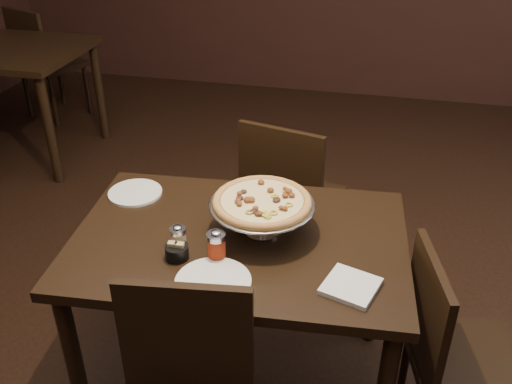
# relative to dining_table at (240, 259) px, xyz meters

# --- Properties ---
(room) EXTENTS (6.04, 7.04, 2.84)m
(room) POSITION_rel_dining_table_xyz_m (0.08, -0.01, 0.76)
(room) COLOR black
(room) RESTS_ON ground
(dining_table) EXTENTS (1.24, 0.87, 0.74)m
(dining_table) POSITION_rel_dining_table_xyz_m (0.00, 0.00, 0.00)
(dining_table) COLOR black
(dining_table) RESTS_ON ground
(pizza_stand) EXTENTS (0.37, 0.37, 0.15)m
(pizza_stand) POSITION_rel_dining_table_xyz_m (0.07, 0.05, 0.22)
(pizza_stand) COLOR silver
(pizza_stand) RESTS_ON dining_table
(parmesan_shaker) EXTENTS (0.06, 0.06, 0.10)m
(parmesan_shaker) POSITION_rel_dining_table_xyz_m (-0.18, -0.12, 0.14)
(parmesan_shaker) COLOR beige
(parmesan_shaker) RESTS_ON dining_table
(pepper_flake_shaker) EXTENTS (0.06, 0.06, 0.11)m
(pepper_flake_shaker) POSITION_rel_dining_table_xyz_m (-0.04, -0.14, 0.15)
(pepper_flake_shaker) COLOR maroon
(pepper_flake_shaker) RESTS_ON dining_table
(packet_caddy) EXTENTS (0.08, 0.08, 0.06)m
(packet_caddy) POSITION_rel_dining_table_xyz_m (-0.17, -0.16, 0.12)
(packet_caddy) COLOR black
(packet_caddy) RESTS_ON dining_table
(napkin_stack) EXTENTS (0.20, 0.20, 0.02)m
(napkin_stack) POSITION_rel_dining_table_xyz_m (0.41, -0.19, 0.11)
(napkin_stack) COLOR white
(napkin_stack) RESTS_ON dining_table
(plate_left) EXTENTS (0.21, 0.21, 0.01)m
(plate_left) POSITION_rel_dining_table_xyz_m (-0.48, 0.19, 0.10)
(plate_left) COLOR white
(plate_left) RESTS_ON dining_table
(plate_near) EXTENTS (0.24, 0.24, 0.01)m
(plate_near) POSITION_rel_dining_table_xyz_m (-0.02, -0.27, 0.10)
(plate_near) COLOR white
(plate_near) RESTS_ON dining_table
(serving_spatula) EXTENTS (0.14, 0.14, 0.02)m
(serving_spatula) POSITION_rel_dining_table_xyz_m (0.18, 0.00, 0.22)
(serving_spatula) COLOR silver
(serving_spatula) RESTS_ON pizza_stand
(chair_far) EXTENTS (0.50, 0.50, 0.88)m
(chair_far) POSITION_rel_dining_table_xyz_m (0.06, 0.74, -0.16)
(chair_far) COLOR black
(chair_far) RESTS_ON ground
(chair_side) EXTENTS (0.46, 0.46, 0.82)m
(chair_side) POSITION_rel_dining_table_xyz_m (0.77, -0.09, -0.19)
(chair_side) COLOR black
(chair_side) RESTS_ON ground
(bg_chair_far) EXTENTS (0.55, 0.55, 0.91)m
(bg_chair_far) POSITION_rel_dining_table_xyz_m (-2.22, 2.36, -0.15)
(bg_chair_far) COLOR black
(bg_chair_far) RESTS_ON ground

